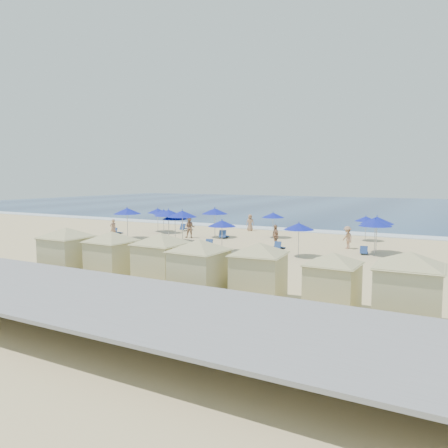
{
  "coord_description": "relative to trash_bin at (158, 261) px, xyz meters",
  "views": [
    {
      "loc": [
        14.86,
        -25.81,
        5.18
      ],
      "look_at": [
        -0.88,
        3.0,
        1.73
      ],
      "focal_mm": 35.0,
      "sensor_mm": 36.0,
      "label": 1
    }
  ],
  "objects": [
    {
      "name": "ground",
      "position": [
        0.49,
        5.72,
        -0.41
      ],
      "size": [
        160.0,
        160.0,
        0.0
      ],
      "primitive_type": "plane",
      "color": "#D7BF88",
      "rests_on": "ground"
    },
    {
      "name": "ocean",
      "position": [
        0.49,
        60.72,
        -0.38
      ],
      "size": [
        160.0,
        80.0,
        0.06
      ],
      "primitive_type": "cube",
      "color": "navy",
      "rests_on": "ground"
    },
    {
      "name": "surf_line",
      "position": [
        0.49,
        21.22,
        -0.37
      ],
      "size": [
        160.0,
        2.5,
        0.08
      ],
      "primitive_type": "cube",
      "color": "white",
      "rests_on": "ground"
    },
    {
      "name": "seawall",
      "position": [
        0.49,
        -7.78,
        0.24
      ],
      "size": [
        160.0,
        6.1,
        1.22
      ],
      "color": "gray",
      "rests_on": "ground"
    },
    {
      "name": "trash_bin",
      "position": [
        0.0,
        0.0,
        0.0
      ],
      "size": [
        0.9,
        0.9,
        0.82
      ],
      "primitive_type": "cube",
      "rotation": [
        0.0,
        0.0,
        -0.1
      ],
      "color": "black",
      "rests_on": "ground"
    },
    {
      "name": "cabana_0",
      "position": [
        -2.72,
        -4.22,
        1.25
      ],
      "size": [
        4.61,
        4.61,
        2.89
      ],
      "color": "#CAC18A",
      "rests_on": "ground"
    },
    {
      "name": "cabana_1",
      "position": [
        -0.02,
        -3.75,
        1.18
      ],
      "size": [
        4.42,
        4.42,
        2.78
      ],
      "color": "#CAC18A",
      "rests_on": "ground"
    },
    {
      "name": "cabana_2",
      "position": [
        2.9,
        -3.53,
        1.22
      ],
      "size": [
        4.54,
        4.54,
        2.85
      ],
      "color": "#CAC18A",
      "rests_on": "ground"
    },
    {
      "name": "cabana_3",
      "position": [
        5.47,
        -4.25,
        1.2
      ],
      "size": [
        4.49,
        4.49,
        2.82
      ],
      "color": "#CAC18A",
      "rests_on": "ground"
    },
    {
      "name": "cabana_4",
      "position": [
        7.97,
        -3.52,
        1.17
      ],
      "size": [
        4.37,
        4.37,
        2.76
      ],
      "color": "#CAC18A",
      "rests_on": "ground"
    },
    {
      "name": "cabana_5",
      "position": [
        11.08,
        -3.44,
        1.05
      ],
      "size": [
        4.07,
        4.07,
        2.55
      ],
      "color": "#CAC18A",
      "rests_on": "ground"
    },
    {
      "name": "cabana_6",
      "position": [
        13.87,
        -3.98,
        1.27
      ],
      "size": [
        4.68,
        4.68,
        2.93
      ],
      "color": "#CAC18A",
      "rests_on": "ground"
    },
    {
      "name": "umbrella_0",
      "position": [
        -10.63,
        13.98,
        1.62
      ],
      "size": [
        2.06,
        2.06,
        2.34
      ],
      "color": "#A5A8AD",
      "rests_on": "ground"
    },
    {
      "name": "umbrella_1",
      "position": [
        -9.93,
        8.77,
        1.96
      ],
      "size": [
        2.4,
        2.4,
        2.74
      ],
      "color": "#A5A8AD",
      "rests_on": "ground"
    },
    {
      "name": "umbrella_2",
      "position": [
        -9.39,
        13.25,
        1.59
      ],
      "size": [
        2.03,
        2.03,
        2.31
      ],
      "color": "#A5A8AD",
      "rests_on": "ground"
    },
    {
      "name": "umbrella_3",
      "position": [
        -4.13,
        8.64,
        1.95
      ],
      "size": [
        2.4,
        2.4,
        2.73
      ],
      "color": "#A5A8AD",
      "rests_on": "ground"
    },
    {
      "name": "umbrella_4",
      "position": [
        -3.62,
        12.95,
        1.9
      ],
      "size": [
        2.34,
        2.34,
        2.67
      ],
      "color": "#A5A8AD",
      "rests_on": "ground"
    },
    {
      "name": "umbrella_5",
      "position": [
        -5.16,
        9.11,
        1.66
      ],
      "size": [
        2.1,
        2.1,
        2.39
      ],
      "color": "#A5A8AD",
      "rests_on": "ground"
    },
    {
      "name": "umbrella_6",
      "position": [
        0.53,
        6.73,
        1.59
      ],
      "size": [
        2.03,
        2.03,
        2.31
      ],
      "color": "#A5A8AD",
      "rests_on": "ground"
    },
    {
      "name": "umbrella_7",
      "position": [
        0.94,
        15.23,
        1.56
      ],
      "size": [
        2.0,
        2.0,
        2.27
      ],
      "color": "#A5A8AD",
      "rests_on": "ground"
    },
    {
      "name": "umbrella_8",
      "position": [
        6.0,
        7.3,
        1.61
      ],
      "size": [
        2.05,
        2.05,
        2.34
      ],
      "color": "#A5A8AD",
      "rests_on": "ground"
    },
    {
      "name": "umbrella_9",
      "position": [
        8.43,
        17.09,
        1.43
      ],
      "size": [
        1.86,
        1.86,
        2.12
      ],
      "color": "#A5A8AD",
      "rests_on": "ground"
    },
    {
      "name": "umbrella_10",
      "position": [
        10.24,
        11.37,
        1.87
      ],
      "size": [
        2.31,
        2.31,
        2.63
      ],
      "color": "#A5A8AD",
      "rests_on": "ground"
    },
    {
      "name": "umbrella_11",
      "position": [
        10.3,
        10.4,
        1.8
      ],
      "size": [
        2.24,
        2.24,
        2.55
      ],
      "color": "#A5A8AD",
      "rests_on": "ground"
    },
    {
      "name": "umbrella_12",
      "position": [
        -5.76,
        9.05,
        1.94
      ],
      "size": [
        2.39,
        2.39,
        2.71
      ],
      "color": "#A5A8AD",
      "rests_on": "ground"
    },
    {
      "name": "beach_chair_0",
      "position": [
        -12.78,
        10.48,
        -0.19
      ],
      "size": [
        0.65,
        1.21,
        0.64
      ],
      "color": "navy",
      "rests_on": "ground"
    },
    {
      "name": "beach_chair_1",
      "position": [
        -8.58,
        15.71,
        -0.16
      ],
      "size": [
        0.89,
        1.44,
        0.74
      ],
      "color": "navy",
      "rests_on": "ground"
    },
    {
      "name": "beach_chair_2",
      "position": [
        -2.64,
        12.77,
        -0.15
      ],
      "size": [
        0.93,
        1.48,
        0.76
      ],
      "color": "navy",
      "rests_on": "ground"
    },
    {
      "name": "beach_chair_3",
      "position": [
        -1.11,
        7.91,
        -0.18
      ],
      "size": [
        0.76,
        1.31,
        0.68
      ],
      "color": "navy",
      "rests_on": "ground"
    },
    {
      "name": "beach_chair_4",
      "position": [
        3.77,
        9.52,
        -0.2
      ],
      "size": [
        0.51,
        1.14,
        0.62
      ],
      "color": "navy",
      "rests_on": "ground"
    },
    {
      "name": "beach_chair_5",
      "position": [
        9.64,
        10.32,
        -0.2
      ],
      "size": [
        0.65,
        1.18,
        0.62
      ],
      "color": "navy",
      "rests_on": "ground"
    },
    {
      "name": "beachgoer_0",
      "position": [
        -11.4,
        8.57,
        0.4
      ],
      "size": [
        0.51,
        0.67,
        1.63
      ],
      "primitive_type": "imported",
      "rotation": [
        0.0,
        0.0,
        4.48
      ],
      "color": "tan",
      "rests_on": "ground"
    },
    {
      "name": "beachgoer_1",
      "position": [
        -5.35,
        11.58,
        0.5
      ],
      "size": [
        1.08,
        0.97,
        1.82
      ],
      "primitive_type": "imported",
      "rotation": [
        0.0,
        0.0,
        0.38
      ],
      "color": "tan",
      "rests_on": "ground"
    },
    {
      "name": "beachgoer_2",
      "position": [
        3.28,
        9.97,
        0.47
      ],
      "size": [
        1.02,
        1.05,
        1.76
      ],
      "primitive_type": "imported",
      "rotation": [
        0.0,
        0.0,
        5.46
      ],
      "color": "tan",
      "rests_on": "ground"
    },
    {
      "name": "beachgoer_3",
      "position": [
        8.06,
        12.23,
        0.42
      ],
      "size": [
        1.18,
        1.21,
        1.67
      ],
      "primitive_type": "imported",
      "rotation": [
        0.0,
        0.0,
        5.44
      ],
      "color": "tan",
      "rests_on": "ground"
    },
    {
      "name": "beachgoer_4",
      "position": [
        -2.92,
        18.72,
        0.41
      ],
      "size": [
        0.95,
        0.91,
        1.64
      ],
      "primitive_type": "imported",
      "rotation": [
        0.0,
        0.0,
        0.68
      ],
      "color": "tan",
      "rests_on": "ground"
    }
  ]
}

